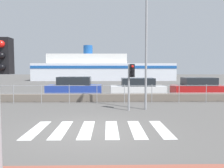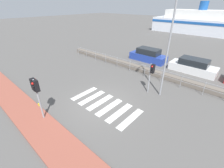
% 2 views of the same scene
% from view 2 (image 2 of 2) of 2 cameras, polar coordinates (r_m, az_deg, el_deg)
% --- Properties ---
extents(ground_plane, '(160.00, 160.00, 0.00)m').
position_cam_2_polar(ground_plane, '(10.98, -4.21, -7.08)').
color(ground_plane, '#565451').
extents(sidewalk_brick, '(24.00, 1.80, 0.12)m').
position_cam_2_polar(sidewalk_brick, '(9.30, -23.39, -17.29)').
color(sidewalk_brick, '#934C3D').
rests_on(sidewalk_brick, ground_plane).
extents(crosswalk, '(4.95, 2.40, 0.01)m').
position_cam_2_polar(crosswalk, '(10.76, -2.80, -7.84)').
color(crosswalk, silver).
rests_on(crosswalk, ground_plane).
extents(seawall, '(23.22, 0.55, 0.49)m').
position_cam_2_polar(seawall, '(15.75, 13.79, 4.74)').
color(seawall, '#6B6056').
rests_on(seawall, ground_plane).
extents(harbor_fence, '(20.93, 0.04, 1.19)m').
position_cam_2_polar(harbor_fence, '(14.83, 12.36, 5.63)').
color(harbor_fence, gray).
rests_on(harbor_fence, ground_plane).
extents(traffic_light_near, '(0.58, 0.41, 2.75)m').
position_cam_2_polar(traffic_light_near, '(9.34, -26.98, -1.77)').
color(traffic_light_near, gray).
rests_on(traffic_light_near, ground_plane).
extents(traffic_light_far, '(0.34, 0.32, 2.43)m').
position_cam_2_polar(traffic_light_far, '(11.66, 14.81, 4.33)').
color(traffic_light_far, gray).
rests_on(traffic_light_far, ground_plane).
extents(streetlamp, '(0.32, 0.97, 6.86)m').
position_cam_2_polar(streetlamp, '(10.74, 20.70, 14.89)').
color(streetlamp, gray).
rests_on(streetlamp, ground_plane).
extents(ferry_boat, '(26.54, 7.72, 6.78)m').
position_cam_2_polar(ferry_boat, '(42.61, 33.66, 18.39)').
color(ferry_boat, silver).
rests_on(ferry_boat, ground_plane).
extents(parked_car_blue, '(4.44, 1.72, 1.53)m').
position_cam_2_polar(parked_car_blue, '(19.36, 13.57, 10.52)').
color(parked_car_blue, '#233D9E').
rests_on(parked_car_blue, ground_plane).
extents(parked_car_white, '(4.46, 1.82, 1.42)m').
position_cam_2_polar(parked_car_white, '(17.69, 28.45, 5.94)').
color(parked_car_white, silver).
rests_on(parked_car_white, ground_plane).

